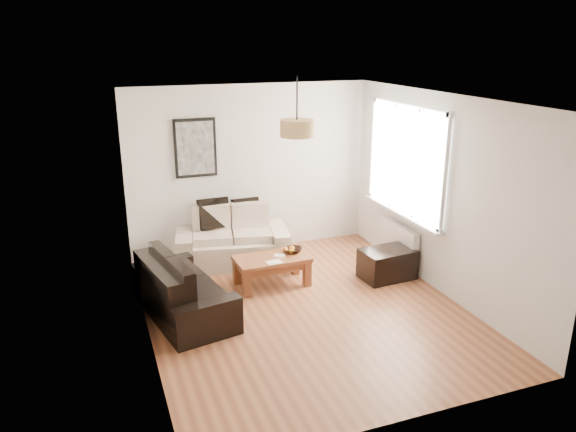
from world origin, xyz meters
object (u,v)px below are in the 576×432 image
object	(u,v)px
sofa_leather	(183,287)
coffee_table	(272,271)
ottoman	(387,264)
loveseat_cream	(232,237)

from	to	relation	value
sofa_leather	coffee_table	size ratio (longest dim) A/B	1.64
coffee_table	ottoman	world-z (taller)	ottoman
ottoman	coffee_table	bearing A→B (deg)	167.41
sofa_leather	ottoman	distance (m)	2.88
sofa_leather	loveseat_cream	bearing A→B (deg)	-47.02
coffee_table	sofa_leather	bearing A→B (deg)	-161.95
loveseat_cream	ottoman	world-z (taller)	loveseat_cream
sofa_leather	coffee_table	world-z (taller)	sofa_leather
coffee_table	ottoman	size ratio (longest dim) A/B	1.35
sofa_leather	coffee_table	distance (m)	1.36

